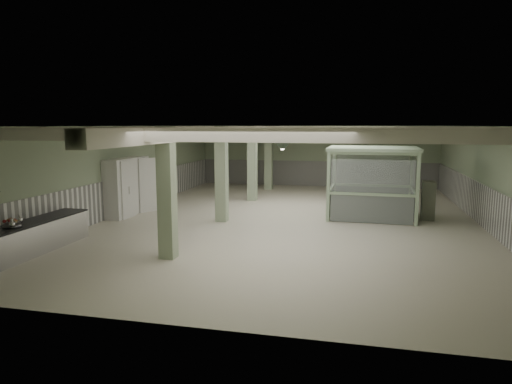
% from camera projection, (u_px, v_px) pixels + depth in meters
% --- Properties ---
extents(floor, '(20.00, 20.00, 0.00)m').
position_uv_depth(floor, '(291.00, 219.00, 17.86)').
color(floor, beige).
rests_on(floor, ground).
extents(ceiling, '(14.00, 20.00, 0.02)m').
position_uv_depth(ceiling, '(292.00, 126.00, 17.34)').
color(ceiling, silver).
rests_on(ceiling, wall_back).
extents(wall_back, '(14.00, 0.02, 3.60)m').
position_uv_depth(wall_back, '(316.00, 156.00, 27.24)').
color(wall_back, '#90A180').
rests_on(wall_back, floor).
extents(wall_front, '(14.00, 0.02, 3.60)m').
position_uv_depth(wall_front, '(206.00, 231.00, 7.96)').
color(wall_front, '#90A180').
rests_on(wall_front, floor).
extents(wall_left, '(0.02, 20.00, 3.60)m').
position_uv_depth(wall_left, '(126.00, 169.00, 19.15)').
color(wall_left, '#90A180').
rests_on(wall_left, floor).
extents(wall_right, '(0.02, 20.00, 3.60)m').
position_uv_depth(wall_right, '(488.00, 178.00, 16.05)').
color(wall_right, '#90A180').
rests_on(wall_right, floor).
extents(wainscot_left, '(0.05, 19.90, 1.50)m').
position_uv_depth(wainscot_left, '(128.00, 194.00, 19.30)').
color(wainscot_left, white).
rests_on(wainscot_left, floor).
extents(wainscot_right, '(0.05, 19.90, 1.50)m').
position_uv_depth(wainscot_right, '(485.00, 207.00, 16.21)').
color(wainscot_right, white).
rests_on(wainscot_right, floor).
extents(wainscot_back, '(13.90, 0.05, 1.50)m').
position_uv_depth(wainscot_back, '(316.00, 174.00, 27.37)').
color(wainscot_back, white).
rests_on(wainscot_back, floor).
extents(girder, '(0.45, 19.90, 0.40)m').
position_uv_depth(girder, '(229.00, 132.00, 17.92)').
color(girder, white).
rests_on(girder, ceiling).
extents(beam_a, '(13.90, 0.35, 0.32)m').
position_uv_depth(beam_a, '(242.00, 135.00, 10.13)').
color(beam_a, white).
rests_on(beam_a, ceiling).
extents(beam_b, '(13.90, 0.35, 0.32)m').
position_uv_depth(beam_b, '(265.00, 133.00, 12.54)').
color(beam_b, white).
rests_on(beam_b, ceiling).
extents(beam_c, '(13.90, 0.35, 0.32)m').
position_uv_depth(beam_c, '(280.00, 132.00, 14.95)').
color(beam_c, white).
rests_on(beam_c, ceiling).
extents(beam_d, '(13.90, 0.35, 0.32)m').
position_uv_depth(beam_d, '(292.00, 131.00, 17.36)').
color(beam_d, white).
rests_on(beam_d, ceiling).
extents(beam_e, '(13.90, 0.35, 0.32)m').
position_uv_depth(beam_e, '(300.00, 130.00, 19.77)').
color(beam_e, white).
rests_on(beam_e, ceiling).
extents(beam_f, '(13.90, 0.35, 0.32)m').
position_uv_depth(beam_f, '(307.00, 130.00, 22.18)').
color(beam_f, white).
rests_on(beam_f, ceiling).
extents(beam_g, '(13.90, 0.35, 0.32)m').
position_uv_depth(beam_g, '(312.00, 129.00, 24.59)').
color(beam_g, white).
rests_on(beam_g, ceiling).
extents(column_a, '(0.42, 0.42, 3.60)m').
position_uv_depth(column_a, '(167.00, 193.00, 12.37)').
color(column_a, '#98AB8A').
rests_on(column_a, floor).
extents(column_b, '(0.42, 0.42, 3.60)m').
position_uv_depth(column_b, '(222.00, 174.00, 17.19)').
color(column_b, '#98AB8A').
rests_on(column_b, floor).
extents(column_c, '(0.42, 0.42, 3.60)m').
position_uv_depth(column_c, '(252.00, 163.00, 22.01)').
color(column_c, '#98AB8A').
rests_on(column_c, floor).
extents(column_d, '(0.42, 0.42, 3.60)m').
position_uv_depth(column_d, '(269.00, 158.00, 25.87)').
color(column_d, '#98AB8A').
rests_on(column_d, floor).
extents(pendant_front, '(0.44, 0.44, 0.22)m').
position_uv_depth(pendant_front, '(283.00, 147.00, 12.49)').
color(pendant_front, '#2A382A').
rests_on(pendant_front, ceiling).
extents(pendant_mid, '(0.44, 0.44, 0.22)m').
position_uv_depth(pendant_mid, '(306.00, 140.00, 17.79)').
color(pendant_mid, '#2A382A').
rests_on(pendant_mid, ceiling).
extents(pendant_back, '(0.44, 0.44, 0.22)m').
position_uv_depth(pendant_back, '(318.00, 137.00, 22.61)').
color(pendant_back, '#2A382A').
rests_on(pendant_back, ceiling).
extents(prep_counter, '(0.94, 5.41, 0.91)m').
position_uv_depth(prep_counter, '(16.00, 242.00, 12.50)').
color(prep_counter, '#B8B8BD').
rests_on(prep_counter, floor).
extents(pitcher_near, '(0.22, 0.24, 0.26)m').
position_uv_depth(pitcher_near, '(12.00, 224.00, 12.16)').
color(pitcher_near, '#B8B8BD').
rests_on(pitcher_near, prep_counter).
extents(pitcher_far, '(0.17, 0.20, 0.25)m').
position_uv_depth(pitcher_far, '(20.00, 219.00, 12.74)').
color(pitcher_far, '#B8B8BD').
rests_on(pitcher_far, prep_counter).
extents(veg_colander, '(0.66, 0.66, 0.23)m').
position_uv_depth(veg_colander, '(12.00, 223.00, 12.31)').
color(veg_colander, '#45444A').
rests_on(veg_colander, prep_counter).
extents(walkin_cooler, '(1.09, 2.67, 2.45)m').
position_uv_depth(walkin_cooler, '(128.00, 185.00, 18.57)').
color(walkin_cooler, silver).
rests_on(walkin_cooler, floor).
extents(guard_booth, '(3.51, 2.99, 2.78)m').
position_uv_depth(guard_booth, '(372.00, 171.00, 17.99)').
color(guard_booth, '#A7C29B').
rests_on(guard_booth, floor).
extents(filing_cabinet, '(0.52, 0.71, 1.49)m').
position_uv_depth(filing_cabinet, '(428.00, 200.00, 17.65)').
color(filing_cabinet, '#606554').
rests_on(filing_cabinet, floor).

